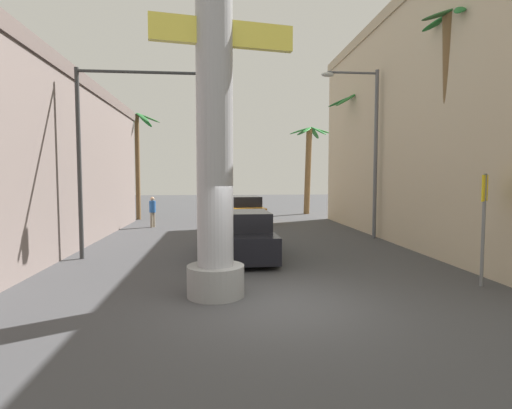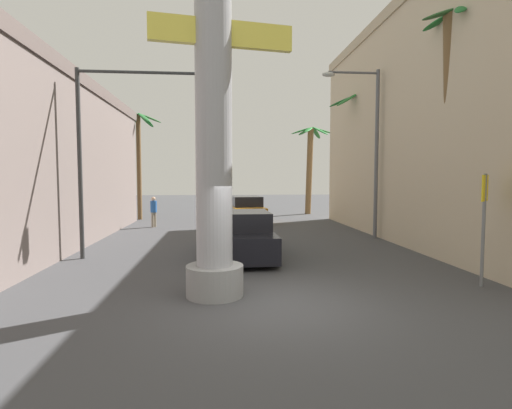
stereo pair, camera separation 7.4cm
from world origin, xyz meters
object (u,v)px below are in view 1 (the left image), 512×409
(crossing_sign, at_px, (484,213))
(traffic_light_mast, at_px, (124,127))
(car_far, at_px, (245,210))
(pedestrian_far_left, at_px, (153,210))
(car_lead, at_px, (241,236))
(street_lamp, at_px, (367,138))
(palm_tree_far_right, at_px, (309,161))
(palm_tree_near_right, at_px, (453,116))
(palm_tree_far_left, at_px, (137,147))
(neon_sign_pole, at_px, (214,55))
(palm_tree_mid_right, at_px, (358,148))

(crossing_sign, bearing_deg, traffic_light_mast, 155.25)
(car_far, relative_size, pedestrian_far_left, 2.78)
(car_lead, xyz_separation_m, pedestrian_far_left, (-4.29, 8.39, 0.25))
(street_lamp, height_order, crossing_sign, street_lamp)
(palm_tree_far_right, relative_size, palm_tree_near_right, 0.80)
(car_far, relative_size, palm_tree_far_left, 0.67)
(neon_sign_pole, distance_m, palm_tree_far_right, 20.96)
(crossing_sign, relative_size, palm_tree_near_right, 0.35)
(street_lamp, distance_m, palm_tree_far_left, 14.70)
(car_lead, xyz_separation_m, palm_tree_far_right, (5.86, 15.28, 3.19))
(crossing_sign, bearing_deg, street_lamp, 89.89)
(car_far, bearing_deg, neon_sign_pole, -96.48)
(street_lamp, relative_size, palm_tree_near_right, 0.92)
(car_far, distance_m, palm_tree_mid_right, 7.53)
(palm_tree_mid_right, bearing_deg, palm_tree_far_right, 95.43)
(neon_sign_pole, bearing_deg, palm_tree_near_right, 22.98)
(palm_tree_mid_right, distance_m, palm_tree_near_right, 8.54)
(palm_tree_mid_right, bearing_deg, pedestrian_far_left, 173.68)
(traffic_light_mast, distance_m, pedestrian_far_left, 8.99)
(street_lamp, xyz_separation_m, palm_tree_mid_right, (0.91, 3.71, -0.19))
(traffic_light_mast, relative_size, palm_tree_near_right, 0.78)
(traffic_light_mast, relative_size, palm_tree_mid_right, 0.87)
(palm_tree_far_left, distance_m, palm_tree_mid_right, 13.58)
(crossing_sign, xyz_separation_m, pedestrian_far_left, (-9.99, 12.72, -0.86))
(car_far, xyz_separation_m, palm_tree_far_right, (4.99, 4.73, 3.15))
(traffic_light_mast, relative_size, palm_tree_far_right, 0.97)
(palm_tree_far_left, bearing_deg, palm_tree_near_right, -48.14)
(palm_tree_mid_right, bearing_deg, car_lead, -132.72)
(neon_sign_pole, relative_size, car_lead, 2.26)
(car_lead, bearing_deg, palm_tree_mid_right, 47.28)
(traffic_light_mast, distance_m, palm_tree_far_right, 18.05)
(crossing_sign, distance_m, palm_tree_near_right, 4.21)
(car_far, bearing_deg, palm_tree_far_right, 43.47)
(neon_sign_pole, relative_size, street_lamp, 1.57)
(car_lead, bearing_deg, palm_tree_far_right, 69.02)
(palm_tree_near_right, bearing_deg, car_far, 115.88)
(neon_sign_pole, xyz_separation_m, palm_tree_near_right, (7.49, 3.17, -0.72))
(palm_tree_far_left, bearing_deg, crossing_sign, -55.70)
(car_lead, xyz_separation_m, palm_tree_mid_right, (6.63, 7.18, 3.52))
(crossing_sign, bearing_deg, palm_tree_far_left, 124.30)
(crossing_sign, height_order, palm_tree_mid_right, palm_tree_mid_right)
(street_lamp, relative_size, palm_tree_far_left, 1.08)
(neon_sign_pole, height_order, pedestrian_far_left, neon_sign_pole)
(crossing_sign, height_order, car_lead, crossing_sign)
(neon_sign_pole, distance_m, palm_tree_near_right, 8.16)
(car_lead, bearing_deg, car_far, 85.29)
(traffic_light_mast, bearing_deg, neon_sign_pole, -56.83)
(pedestrian_far_left, bearing_deg, traffic_light_mast, -86.91)
(car_lead, height_order, palm_tree_near_right, palm_tree_near_right)
(crossing_sign, height_order, car_far, crossing_sign)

